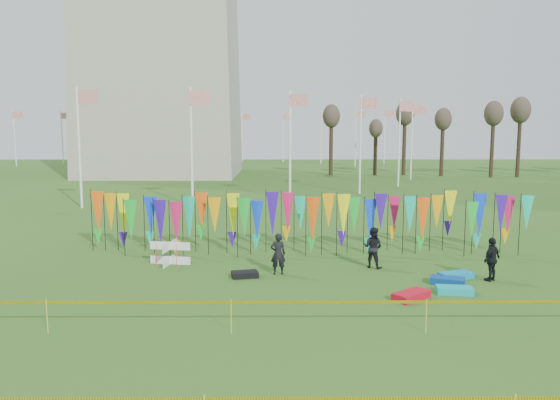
{
  "coord_description": "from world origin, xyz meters",
  "views": [
    {
      "loc": [
        -0.96,
        -16.12,
        5.19
      ],
      "look_at": [
        -0.84,
        6.0,
        2.34
      ],
      "focal_mm": 35.0,
      "sensor_mm": 36.0,
      "label": 1
    }
  ],
  "objects_px": {
    "person_mid": "(373,247)",
    "kite_bag_blue": "(448,281)",
    "person_right": "(492,259)",
    "kite_bag_teal": "(456,275)",
    "box_kite": "(170,253)",
    "kite_bag_turquoise": "(454,290)",
    "kite_bag_red": "(411,295)",
    "person_left": "(278,254)",
    "kite_bag_black": "(245,274)"
  },
  "relations": [
    {
      "from": "person_right",
      "to": "kite_bag_red",
      "type": "height_order",
      "value": "person_right"
    },
    {
      "from": "kite_bag_black",
      "to": "kite_bag_blue",
      "type": "bearing_deg",
      "value": -7.45
    },
    {
      "from": "box_kite",
      "to": "kite_bag_teal",
      "type": "xyz_separation_m",
      "value": [
        10.42,
        -2.05,
        -0.34
      ]
    },
    {
      "from": "person_right",
      "to": "kite_bag_blue",
      "type": "bearing_deg",
      "value": -24.75
    },
    {
      "from": "person_right",
      "to": "kite_bag_black",
      "type": "relative_size",
      "value": 1.66
    },
    {
      "from": "box_kite",
      "to": "kite_bag_black",
      "type": "xyz_separation_m",
      "value": [
        3.0,
        -1.85,
        -0.35
      ]
    },
    {
      "from": "person_right",
      "to": "kite_bag_black",
      "type": "distance_m",
      "value": 8.59
    },
    {
      "from": "person_right",
      "to": "kite_bag_teal",
      "type": "distance_m",
      "value": 1.33
    },
    {
      "from": "box_kite",
      "to": "person_left",
      "type": "relative_size",
      "value": 0.6
    },
    {
      "from": "kite_bag_black",
      "to": "person_right",
      "type": "bearing_deg",
      "value": -3.36
    },
    {
      "from": "kite_bag_red",
      "to": "kite_bag_black",
      "type": "xyz_separation_m",
      "value": [
        -5.29,
        2.55,
        -0.01
      ]
    },
    {
      "from": "box_kite",
      "to": "person_mid",
      "type": "height_order",
      "value": "person_mid"
    },
    {
      "from": "person_right",
      "to": "kite_bag_blue",
      "type": "xyz_separation_m",
      "value": [
        -1.63,
        -0.4,
        -0.65
      ]
    },
    {
      "from": "box_kite",
      "to": "kite_bag_red",
      "type": "distance_m",
      "value": 9.39
    },
    {
      "from": "kite_bag_blue",
      "to": "box_kite",
      "type": "bearing_deg",
      "value": 164.46
    },
    {
      "from": "person_left",
      "to": "kite_bag_red",
      "type": "xyz_separation_m",
      "value": [
        4.11,
        -2.96,
        -0.64
      ]
    },
    {
      "from": "person_mid",
      "to": "kite_bag_blue",
      "type": "height_order",
      "value": "person_mid"
    },
    {
      "from": "person_mid",
      "to": "person_right",
      "type": "distance_m",
      "value": 4.21
    },
    {
      "from": "person_mid",
      "to": "kite_bag_turquoise",
      "type": "xyz_separation_m",
      "value": [
        2.03,
        -3.33,
        -0.66
      ]
    },
    {
      "from": "person_left",
      "to": "person_right",
      "type": "relative_size",
      "value": 0.99
    },
    {
      "from": "kite_bag_teal",
      "to": "kite_bag_black",
      "type": "bearing_deg",
      "value": 178.48
    },
    {
      "from": "kite_bag_blue",
      "to": "kite_bag_red",
      "type": "xyz_separation_m",
      "value": [
        -1.63,
        -1.64,
        -0.0
      ]
    },
    {
      "from": "person_left",
      "to": "kite_bag_blue",
      "type": "xyz_separation_m",
      "value": [
        5.74,
        -1.31,
        -0.64
      ]
    },
    {
      "from": "person_mid",
      "to": "person_right",
      "type": "relative_size",
      "value": 1.02
    },
    {
      "from": "kite_bag_turquoise",
      "to": "kite_bag_black",
      "type": "xyz_separation_m",
      "value": [
        -6.8,
        1.98,
        -0.01
      ]
    },
    {
      "from": "person_mid",
      "to": "kite_bag_red",
      "type": "bearing_deg",
      "value": 128.92
    },
    {
      "from": "person_right",
      "to": "kite_bag_teal",
      "type": "height_order",
      "value": "person_right"
    },
    {
      "from": "person_left",
      "to": "kite_bag_blue",
      "type": "bearing_deg",
      "value": 161.63
    },
    {
      "from": "person_left",
      "to": "kite_bag_black",
      "type": "xyz_separation_m",
      "value": [
        -1.18,
        -0.41,
        -0.65
      ]
    },
    {
      "from": "kite_bag_blue",
      "to": "kite_bag_black",
      "type": "height_order",
      "value": "kite_bag_blue"
    },
    {
      "from": "kite_bag_black",
      "to": "kite_bag_teal",
      "type": "bearing_deg",
      "value": -1.52
    },
    {
      "from": "person_mid",
      "to": "kite_bag_teal",
      "type": "relative_size",
      "value": 1.33
    },
    {
      "from": "person_left",
      "to": "person_right",
      "type": "distance_m",
      "value": 7.43
    },
    {
      "from": "person_right",
      "to": "kite_bag_red",
      "type": "distance_m",
      "value": 3.9
    },
    {
      "from": "kite_bag_blue",
      "to": "kite_bag_turquoise",
      "type": "bearing_deg",
      "value": -96.11
    },
    {
      "from": "kite_bag_turquoise",
      "to": "kite_bag_black",
      "type": "bearing_deg",
      "value": 163.76
    },
    {
      "from": "box_kite",
      "to": "kite_bag_black",
      "type": "distance_m",
      "value": 3.54
    },
    {
      "from": "person_mid",
      "to": "kite_bag_turquoise",
      "type": "height_order",
      "value": "person_mid"
    },
    {
      "from": "person_right",
      "to": "kite_bag_teal",
      "type": "relative_size",
      "value": 1.3
    },
    {
      "from": "person_left",
      "to": "kite_bag_turquoise",
      "type": "bearing_deg",
      "value": 151.51
    },
    {
      "from": "kite_bag_red",
      "to": "person_mid",
      "type": "bearing_deg",
      "value": 97.62
    },
    {
      "from": "kite_bag_turquoise",
      "to": "kite_bag_teal",
      "type": "height_order",
      "value": "same"
    },
    {
      "from": "kite_bag_red",
      "to": "kite_bag_teal",
      "type": "distance_m",
      "value": 3.18
    },
    {
      "from": "person_left",
      "to": "kite_bag_turquoise",
      "type": "distance_m",
      "value": 6.15
    },
    {
      "from": "box_kite",
      "to": "kite_bag_turquoise",
      "type": "height_order",
      "value": "box_kite"
    },
    {
      "from": "person_mid",
      "to": "kite_bag_black",
      "type": "distance_m",
      "value": 5.0
    },
    {
      "from": "kite_bag_blue",
      "to": "kite_bag_teal",
      "type": "height_order",
      "value": "kite_bag_blue"
    },
    {
      "from": "kite_bag_blue",
      "to": "kite_bag_red",
      "type": "relative_size",
      "value": 0.88
    },
    {
      "from": "kite_bag_turquoise",
      "to": "person_mid",
      "type": "bearing_deg",
      "value": 121.46
    },
    {
      "from": "person_mid",
      "to": "kite_bag_blue",
      "type": "relative_size",
      "value": 1.4
    }
  ]
}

